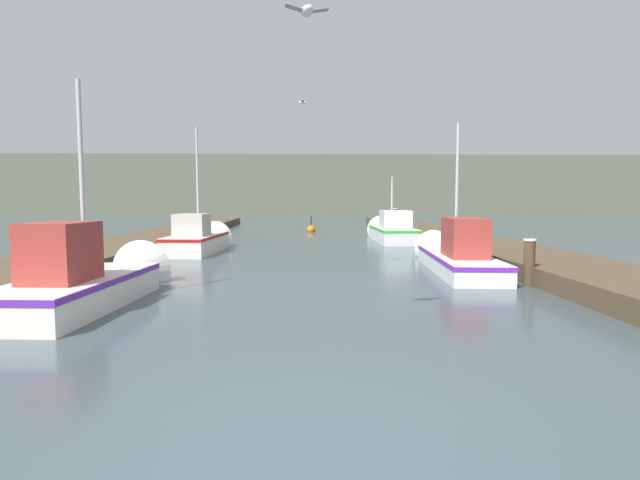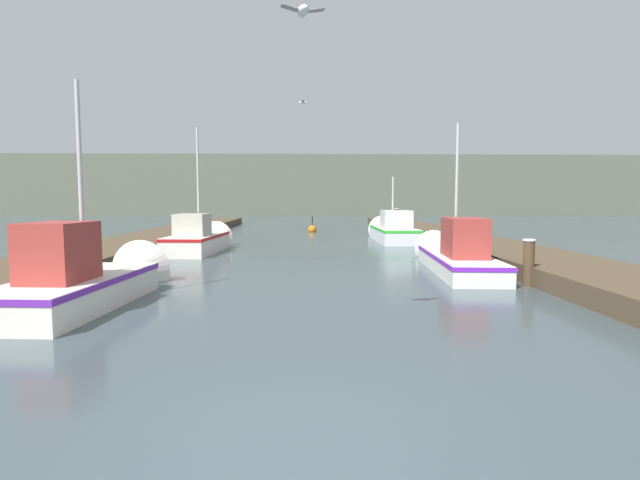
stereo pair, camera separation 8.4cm
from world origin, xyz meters
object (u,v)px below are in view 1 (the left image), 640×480
Objects in this scene: fishing_boat_2 at (200,239)px; fishing_boat_3 at (390,231)px; mooring_piling_1 at (194,227)px; mooring_piling_2 at (529,262)px; mooring_piling_0 at (88,261)px; seagull_1 at (303,102)px; seagull_lead at (307,11)px; channel_buoy at (311,229)px; fishing_boat_1 at (453,254)px; fishing_boat_0 at (92,279)px; mooring_piling_3 at (396,221)px.

fishing_boat_2 reaches higher than fishing_boat_3.
mooring_piling_2 is at bearing -51.56° from mooring_piling_1.
mooring_piling_0 is 1.88× the size of seagull_1.
channel_buoy is at bearing 75.92° from seagull_lead.
fishing_boat_2 is at bearing -99.36° from seagull_1.
seagull_1 is (-4.17, 4.04, 4.88)m from fishing_boat_1.
fishing_boat_2 reaches higher than channel_buoy.
fishing_boat_1 is at bearing 32.45° from fishing_boat_0.
fishing_boat_0 is 10.44m from seagull_1.
mooring_piling_3 is at bearing 57.23° from mooring_piling_0.
fishing_boat_1 is 4.53× the size of mooring_piling_3.
seagull_lead is 1.02× the size of seagull_1.
mooring_piling_3 reaches higher than channel_buoy.
fishing_boat_2 is 3.43× the size of mooring_piling_3.
mooring_piling_2 is at bearing -85.42° from fishing_boat_3.
channel_buoy is at bearing 154.98° from mooring_piling_3.
fishing_boat_1 is 6.35× the size of channel_buoy.
mooring_piling_3 is 1.40× the size of channel_buoy.
seagull_lead reaches higher than mooring_piling_0.
seagull_lead is (3.99, -3.03, 3.80)m from fishing_boat_0.
mooring_piling_1 is 2.23× the size of seagull_1.
fishing_boat_0 is 4.00× the size of mooring_piling_1.
seagull_lead reaches higher than fishing_boat_0.
channel_buoy is at bearing 108.40° from fishing_boat_1.
channel_buoy is (-4.55, 18.11, -0.38)m from mooring_piling_2.
seagull_1 reaches higher than mooring_piling_3.
mooring_piling_3 is 21.35m from seagull_lead.
mooring_piling_3 reaches higher than mooring_piling_2.
fishing_boat_3 reaches higher than channel_buoy.
fishing_boat_3 reaches higher than mooring_piling_3.
mooring_piling_1 reaches higher than mooring_piling_2.
fishing_boat_3 is 6.98m from channel_buoy.
fishing_boat_2 is 9.08m from fishing_boat_3.
fishing_boat_2 is at bearing -136.22° from mooring_piling_3.
mooring_piling_0 is 1.84× the size of seagull_lead.
seagull_lead is at bearing -103.62° from mooring_piling_3.
fishing_boat_0 is 20.05m from channel_buoy.
mooring_piling_3 reaches higher than mooring_piling_1.
mooring_piling_3 is at bearing 150.96° from seagull_1.
fishing_boat_1 is at bearing -26.17° from fishing_boat_2.
seagull_1 is (3.93, 8.37, 4.85)m from fishing_boat_0.
seagull_1 reaches higher than fishing_boat_2.
fishing_boat_0 is 4.68× the size of mooring_piling_2.
mooring_piling_2 is (0.96, -12.14, 0.07)m from fishing_boat_3.
fishing_boat_1 is (8.11, 4.33, -0.03)m from fishing_boat_0.
mooring_piling_2 is 7.63m from seagull_lead.
fishing_boat_2 reaches higher than mooring_piling_3.
mooring_piling_3 is at bearing 89.98° from mooring_piling_2.
fishing_boat_0 is 9.06m from mooring_piling_2.
mooring_piling_0 is 1.03× the size of channel_buoy.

